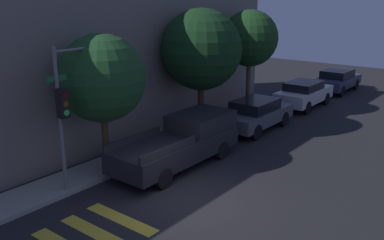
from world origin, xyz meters
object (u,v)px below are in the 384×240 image
(pickup_truck, at_px, (182,141))
(sedan_middle, at_px, (304,93))
(traffic_light_pole, at_px, (74,93))
(tree_midblock, at_px, (201,50))
(sedan_far_end, at_px, (337,80))
(sedan_near_corner, at_px, (256,114))
(tree_far_end, at_px, (250,39))
(tree_near_corner, at_px, (102,78))

(pickup_truck, xyz_separation_m, sedan_middle, (10.93, -0.00, -0.10))
(traffic_light_pole, relative_size, pickup_truck, 0.86)
(tree_midblock, bearing_deg, sedan_far_end, -7.50)
(pickup_truck, bearing_deg, tree_midblock, 26.43)
(sedan_far_end, bearing_deg, pickup_truck, 180.00)
(sedan_near_corner, height_order, sedan_far_end, sedan_near_corner)
(sedan_near_corner, xyz_separation_m, sedan_far_end, (10.70, 0.00, -0.01))
(traffic_light_pole, bearing_deg, sedan_far_end, -3.64)
(pickup_truck, height_order, sedan_near_corner, pickup_truck)
(traffic_light_pole, xyz_separation_m, tree_far_end, (11.29, 0.42, 0.79))
(pickup_truck, distance_m, tree_far_end, 8.34)
(traffic_light_pole, bearing_deg, pickup_truck, -18.65)
(sedan_far_end, xyz_separation_m, tree_midblock, (-12.80, 1.69, 3.10))
(sedan_middle, xyz_separation_m, tree_far_end, (-3.40, 1.69, 3.25))
(sedan_far_end, height_order, tree_midblock, tree_midblock)
(tree_midblock, xyz_separation_m, tree_far_end, (4.14, 0.00, 0.17))
(sedan_middle, height_order, tree_midblock, tree_midblock)
(pickup_truck, bearing_deg, traffic_light_pole, 161.35)
(tree_near_corner, bearing_deg, sedan_near_corner, -12.23)
(sedan_far_end, height_order, tree_near_corner, tree_near_corner)
(pickup_truck, xyz_separation_m, sedan_near_corner, (5.49, -0.00, -0.11))
(sedan_near_corner, xyz_separation_m, sedan_middle, (5.44, 0.00, 0.01))
(tree_midblock, bearing_deg, pickup_truck, -153.57)
(traffic_light_pole, height_order, sedan_far_end, traffic_light_pole)
(sedan_far_end, bearing_deg, traffic_light_pole, 176.36)
(sedan_far_end, bearing_deg, sedan_near_corner, 180.00)
(tree_midblock, bearing_deg, tree_near_corner, -180.00)
(sedan_middle, height_order, sedan_far_end, sedan_middle)
(sedan_near_corner, height_order, tree_midblock, tree_midblock)
(pickup_truck, bearing_deg, sedan_near_corner, -0.00)
(sedan_near_corner, bearing_deg, tree_midblock, 141.29)
(traffic_light_pole, bearing_deg, sedan_near_corner, -7.80)
(sedan_near_corner, distance_m, tree_midblock, 4.10)
(sedan_far_end, bearing_deg, tree_far_end, 168.99)
(sedan_near_corner, distance_m, tree_near_corner, 8.39)
(sedan_near_corner, relative_size, tree_far_end, 0.78)
(sedan_far_end, xyz_separation_m, tree_far_end, (-8.66, 1.69, 3.27))
(tree_midblock, height_order, tree_far_end, tree_midblock)
(sedan_middle, height_order, tree_near_corner, tree_near_corner)
(pickup_truck, relative_size, tree_far_end, 1.00)
(traffic_light_pole, xyz_separation_m, sedan_near_corner, (9.25, -1.27, -2.48))
(traffic_light_pole, bearing_deg, tree_near_corner, 15.82)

